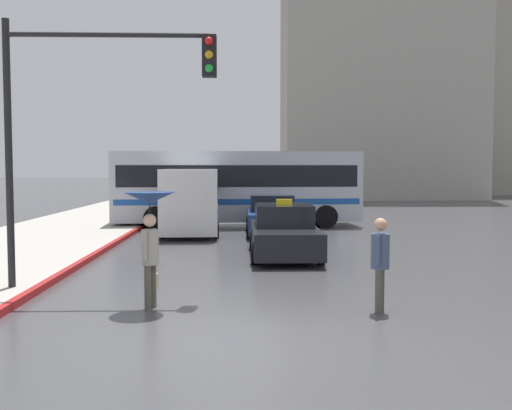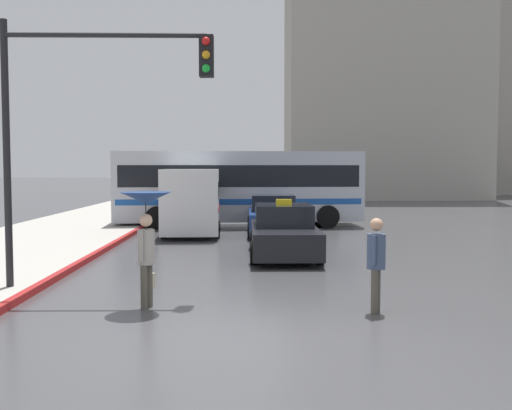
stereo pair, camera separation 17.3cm
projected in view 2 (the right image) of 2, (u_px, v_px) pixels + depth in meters
ground_plane at (244, 341)px, 8.67m from camera, size 300.00×300.00×0.00m
taxi at (284, 233)px, 16.96m from camera, size 1.91×4.54×1.62m
sedan_red at (273, 217)px, 22.50m from camera, size 1.91×4.18×1.50m
ambulance_van at (193, 198)px, 23.02m from camera, size 2.25×5.87×2.46m
city_bus at (239, 185)px, 25.67m from camera, size 10.57×3.25×3.19m
pedestrian_with_umbrella at (146, 219)px, 10.61m from camera, size 0.91×0.91×2.08m
pedestrian_man at (376, 257)px, 10.30m from camera, size 0.42×0.46×1.64m
traffic_light at (92, 102)px, 11.70m from camera, size 4.14×0.38×5.38m
building_tower_near at (384, 44)px, 48.91m from camera, size 15.74×8.16×25.28m
building_tower_far at (493, 50)px, 59.77m from camera, size 11.98×11.70×28.58m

